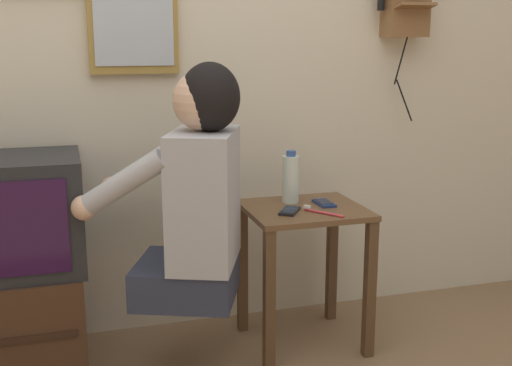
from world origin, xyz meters
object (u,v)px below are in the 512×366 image
object	(u,v)px
person	(196,190)
toothbrush	(321,212)
water_bottle	(291,178)
cell_phone_held	(290,211)
cell_phone_spare	(324,203)

from	to	relation	value
person	toothbrush	size ratio (longest dim) A/B	5.64
person	water_bottle	size ratio (longest dim) A/B	4.01
person	water_bottle	xyz separation A→B (m)	(0.44, 0.21, -0.03)
cell_phone_held	cell_phone_spare	xyz separation A→B (m)	(0.17, 0.07, 0.00)
person	toothbrush	bearing A→B (deg)	-66.45
cell_phone_spare	toothbrush	xyz separation A→B (m)	(-0.07, -0.13, 0.00)
cell_phone_held	toothbrush	xyz separation A→B (m)	(0.11, -0.05, 0.00)
cell_phone_held	toothbrush	distance (m)	0.12
toothbrush	cell_phone_held	bearing A→B (deg)	119.26
cell_phone_held	cell_phone_spare	bearing A→B (deg)	57.38
person	cell_phone_held	bearing A→B (deg)	-58.29
cell_phone_held	water_bottle	xyz separation A→B (m)	(0.06, 0.15, 0.09)
person	cell_phone_spare	xyz separation A→B (m)	(0.56, 0.14, -0.12)
water_bottle	toothbrush	world-z (taller)	water_bottle
cell_phone_spare	water_bottle	distance (m)	0.17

